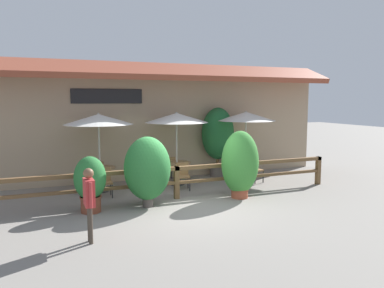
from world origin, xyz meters
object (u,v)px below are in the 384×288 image
chair_near_wallside (98,172)px  chair_far_streetside (254,168)px  dining_table_middle (177,167)px  dining_table_far (245,161)px  potted_plant_corner_fern (240,164)px  patio_umbrella_middle (177,118)px  chair_middle_streetside (183,175)px  potted_plant_entrance_palm (90,182)px  chair_far_wallside (234,162)px  chair_middle_wallside (169,167)px  pedestrian (89,195)px  patio_umbrella_near (98,119)px  potted_plant_small_flowering (218,135)px  dining_table_near (100,172)px  chair_near_streetside (105,181)px  patio_umbrella_far (246,116)px  potted_plant_tall_tropical (147,169)px

chair_near_wallside → chair_far_streetside: same height
dining_table_middle → dining_table_far: 2.72m
potted_plant_corner_fern → patio_umbrella_middle: bearing=116.0°
chair_middle_streetside → chair_far_streetside: 2.72m
patio_umbrella_middle → potted_plant_entrance_palm: bearing=-145.1°
chair_far_streetside → chair_far_wallside: bearing=79.1°
chair_middle_wallside → potted_plant_corner_fern: potted_plant_corner_fern is taller
dining_table_far → pedestrian: bearing=-144.2°
patio_umbrella_near → potted_plant_small_flowering: size_ratio=0.96×
chair_near_wallside → chair_far_streetside: size_ratio=1.00×
dining_table_near → chair_near_streetside: (0.03, -0.70, -0.13)m
dining_table_far → potted_plant_corner_fern: size_ratio=0.48×
chair_middle_streetside → patio_umbrella_far: (2.78, 0.84, 1.79)m
chair_near_streetside → chair_far_streetside: bearing=3.0°
chair_middle_streetside → potted_plant_entrance_palm: bearing=-142.0°
patio_umbrella_far → chair_far_streetside: bearing=-94.7°
patio_umbrella_middle → patio_umbrella_far: (2.71, 0.09, 0.00)m
dining_table_near → chair_far_wallside: chair_far_wallside is taller
dining_table_near → chair_near_wallside: bearing=88.0°
chair_middle_wallside → pedestrian: pedestrian is taller
potted_plant_tall_tropical → potted_plant_small_flowering: 4.64m
pedestrian → chair_far_streetside: bearing=-60.3°
chair_near_streetside → chair_near_wallside: same height
chair_middle_wallside → potted_plant_corner_fern: bearing=109.2°
dining_table_near → chair_middle_wallside: (2.53, 0.79, -0.13)m
potted_plant_tall_tropical → pedestrian: potted_plant_tall_tropical is taller
potted_plant_small_flowering → chair_far_streetside: bearing=-61.8°
patio_umbrella_near → pedestrian: patio_umbrella_near is taller
patio_umbrella_middle → chair_middle_streetside: patio_umbrella_middle is taller
pedestrian → potted_plant_corner_fern: bearing=-67.9°
potted_plant_corner_fern → chair_middle_streetside: bearing=127.3°
chair_far_wallside → potted_plant_tall_tropical: potted_plant_tall_tropical is taller
chair_far_streetside → potted_plant_small_flowering: 1.91m
dining_table_near → potted_plant_corner_fern: 4.38m
dining_table_near → dining_table_middle: size_ratio=1.00×
potted_plant_tall_tropical → potted_plant_small_flowering: potted_plant_small_flowering is taller
patio_umbrella_far → chair_near_streetside: bearing=-171.2°
dining_table_middle → chair_far_wallside: bearing=17.2°
chair_middle_streetside → potted_plant_entrance_palm: size_ratio=0.59×
patio_umbrella_middle → dining_table_far: 3.18m
dining_table_near → chair_near_streetside: 0.71m
potted_plant_entrance_palm → chair_near_streetside: bearing=68.2°
chair_far_wallside → dining_table_far: bearing=103.1°
chair_far_streetside → pedestrian: bearing=-160.3°
chair_near_streetside → dining_table_middle: (2.54, 0.73, 0.13)m
patio_umbrella_near → potted_plant_tall_tropical: patio_umbrella_near is taller
dining_table_near → dining_table_middle: same height
patio_umbrella_near → patio_umbrella_far: same height
chair_middle_streetside → chair_near_wallside: bearing=163.4°
chair_far_streetside → dining_table_far: bearing=73.8°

